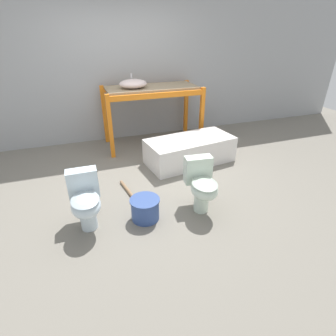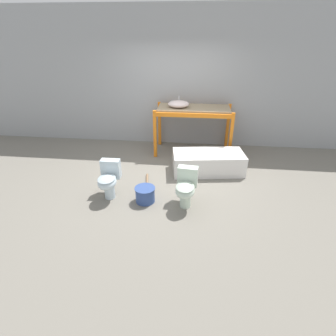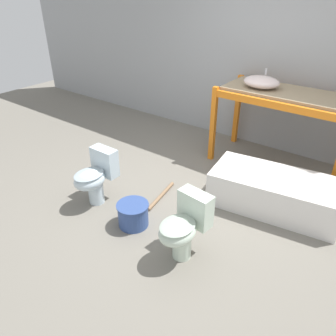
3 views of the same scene
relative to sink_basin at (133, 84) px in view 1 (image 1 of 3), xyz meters
The scene contains 9 objects.
ground_plane 1.71m from the sink_basin, 97.04° to the right, with size 12.00×12.00×0.00m, color slate.
warehouse_wall_rear 0.77m from the sink_basin, 103.67° to the left, with size 10.80×0.08×3.20m.
shelving_rack 0.43m from the sink_basin, ahead, with size 1.77×0.84×1.10m.
sink_basin is the anchor object (origin of this frame).
bathtub_main 1.50m from the sink_basin, 53.32° to the right, with size 1.53×0.87×0.42m.
toilet_near 2.49m from the sink_basin, 116.45° to the right, with size 0.33×0.53×0.65m.
toilet_far 2.39m from the sink_basin, 82.35° to the right, with size 0.38×0.56×0.65m.
bucket_white 2.44m from the sink_basin, 100.43° to the right, with size 0.35×0.35×0.27m.
loose_pipe 2.02m from the sink_basin, 106.83° to the right, with size 0.15×0.64×0.04m.
Camera 1 is at (-0.82, -3.40, 2.01)m, focal length 28.00 mm.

